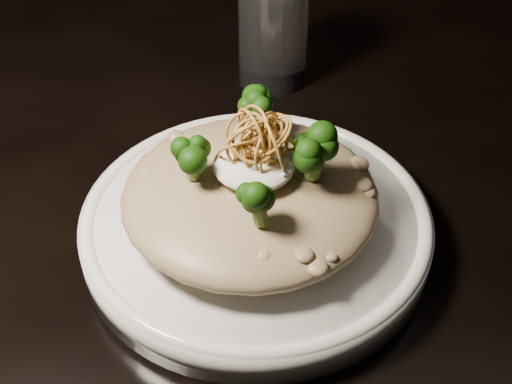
% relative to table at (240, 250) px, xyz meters
% --- Properties ---
extents(table, '(1.10, 0.80, 0.75)m').
position_rel_table_xyz_m(table, '(0.00, 0.00, 0.00)').
color(table, black).
rests_on(table, ground).
extents(plate, '(0.29, 0.29, 0.03)m').
position_rel_table_xyz_m(plate, '(0.01, -0.07, 0.10)').
color(plate, white).
rests_on(plate, table).
extents(risotto, '(0.21, 0.21, 0.05)m').
position_rel_table_xyz_m(risotto, '(0.01, -0.07, 0.14)').
color(risotto, brown).
rests_on(risotto, plate).
extents(broccoli, '(0.13, 0.13, 0.05)m').
position_rel_table_xyz_m(broccoli, '(0.01, -0.07, 0.18)').
color(broccoli, black).
rests_on(broccoli, risotto).
extents(cheese, '(0.07, 0.07, 0.02)m').
position_rel_table_xyz_m(cheese, '(0.01, -0.07, 0.17)').
color(cheese, white).
rests_on(cheese, risotto).
extents(shallots, '(0.05, 0.05, 0.03)m').
position_rel_table_xyz_m(shallots, '(0.02, -0.07, 0.19)').
color(shallots, '#935E1F').
rests_on(shallots, cheese).
extents(drinking_glass, '(0.10, 0.10, 0.13)m').
position_rel_table_xyz_m(drinking_glass, '(0.04, 0.19, 0.15)').
color(drinking_glass, white).
rests_on(drinking_glass, table).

